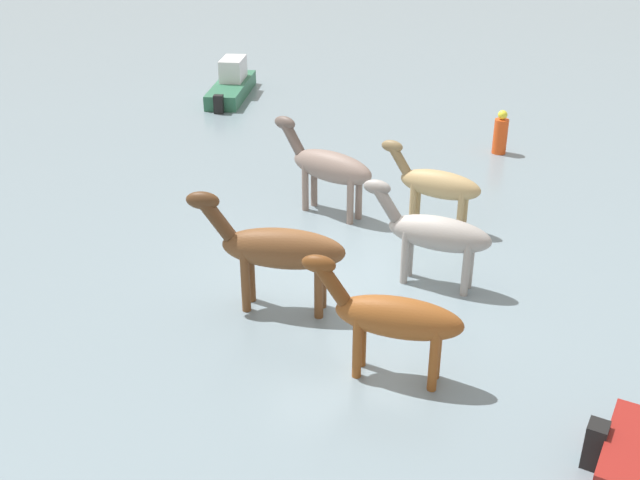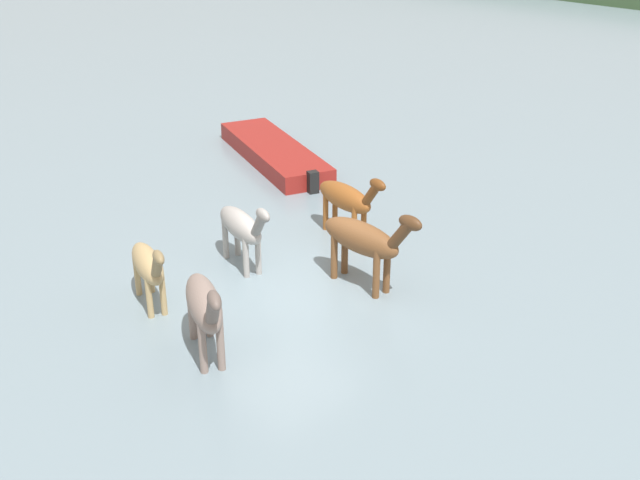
{
  "view_description": "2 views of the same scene",
  "coord_description": "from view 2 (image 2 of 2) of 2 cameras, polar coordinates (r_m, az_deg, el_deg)",
  "views": [
    {
      "loc": [
        -1.48,
        11.51,
        6.48
      ],
      "look_at": [
        0.48,
        -0.02,
        0.7
      ],
      "focal_mm": 41.47,
      "sensor_mm": 36.0,
      "label": 1
    },
    {
      "loc": [
        10.72,
        -9.61,
        8.05
      ],
      "look_at": [
        0.46,
        0.45,
        1.18
      ],
      "focal_mm": 43.71,
      "sensor_mm": 36.0,
      "label": 2
    }
  ],
  "objects": [
    {
      "name": "ground_plane",
      "position": [
        16.49,
        -2.23,
        -3.67
      ],
      "size": [
        183.48,
        183.48,
        0.0
      ],
      "primitive_type": "plane",
      "color": "gray"
    },
    {
      "name": "horse_mid_herd",
      "position": [
        16.14,
        3.24,
        0.06
      ],
      "size": [
        2.57,
        0.6,
        2.01
      ],
      "rotation": [
        0.0,
        0.0,
        6.28
      ],
      "color": "brown",
      "rests_on": "ground_plane"
    },
    {
      "name": "horse_lead",
      "position": [
        17.06,
        -5.73,
        0.99
      ],
      "size": [
        2.32,
        0.96,
        1.8
      ],
      "rotation": [
        0.0,
        0.0,
        6.04
      ],
      "color": "#9E9993",
      "rests_on": "ground_plane"
    },
    {
      "name": "horse_dun_straggler",
      "position": [
        15.83,
        -12.44,
        -1.82
      ],
      "size": [
        2.15,
        1.04,
        1.68
      ],
      "rotation": [
        0.0,
        0.0,
        5.95
      ],
      "color": "tan",
      "rests_on": "ground_plane"
    },
    {
      "name": "horse_rear_stallion",
      "position": [
        13.97,
        -8.44,
        -4.75
      ],
      "size": [
        2.38,
        1.47,
        1.93
      ],
      "rotation": [
        0.0,
        0.0,
        5.81
      ],
      "color": "gray",
      "rests_on": "ground_plane"
    },
    {
      "name": "horse_chestnut_trailing",
      "position": [
        18.46,
        1.98,
        3.07
      ],
      "size": [
        2.33,
        0.74,
        1.8
      ],
      "rotation": [
        0.0,
        0.0,
        6.17
      ],
      "color": "brown",
      "rests_on": "ground_plane"
    },
    {
      "name": "boat_motor_center",
      "position": [
        23.81,
        -3.35,
        6.22
      ],
      "size": [
        5.71,
        3.3,
        0.77
      ],
      "rotation": [
        0.0,
        0.0,
        2.8
      ],
      "color": "maroon",
      "rests_on": "ground_plane"
    }
  ]
}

